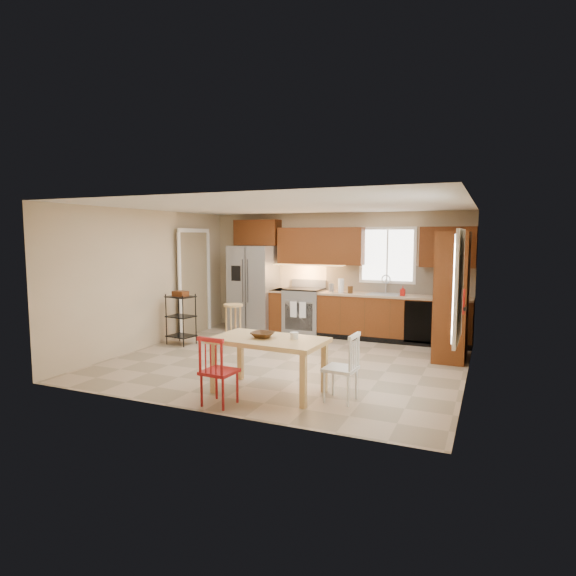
# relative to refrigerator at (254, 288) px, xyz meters

# --- Properties ---
(floor) EXTENTS (5.50, 5.50, 0.00)m
(floor) POSITION_rel_refrigerator_xyz_m (1.70, -2.12, -0.91)
(floor) COLOR tan
(floor) RESTS_ON ground
(ceiling) EXTENTS (5.50, 5.00, 0.02)m
(ceiling) POSITION_rel_refrigerator_xyz_m (1.70, -2.12, 1.59)
(ceiling) COLOR silver
(ceiling) RESTS_ON ground
(wall_back) EXTENTS (5.50, 0.02, 2.50)m
(wall_back) POSITION_rel_refrigerator_xyz_m (1.70, 0.38, 0.34)
(wall_back) COLOR #CCB793
(wall_back) RESTS_ON ground
(wall_front) EXTENTS (5.50, 0.02, 2.50)m
(wall_front) POSITION_rel_refrigerator_xyz_m (1.70, -4.62, 0.34)
(wall_front) COLOR #CCB793
(wall_front) RESTS_ON ground
(wall_left) EXTENTS (0.02, 5.00, 2.50)m
(wall_left) POSITION_rel_refrigerator_xyz_m (-1.05, -2.12, 0.34)
(wall_left) COLOR #CCB793
(wall_left) RESTS_ON ground
(wall_right) EXTENTS (0.02, 5.00, 2.50)m
(wall_right) POSITION_rel_refrigerator_xyz_m (4.45, -2.12, 0.34)
(wall_right) COLOR #CCB793
(wall_right) RESTS_ON ground
(refrigerator) EXTENTS (0.92, 0.75, 1.82)m
(refrigerator) POSITION_rel_refrigerator_xyz_m (0.00, 0.00, 0.00)
(refrigerator) COLOR gray
(refrigerator) RESTS_ON floor
(range_stove) EXTENTS (0.76, 0.63, 0.92)m
(range_stove) POSITION_rel_refrigerator_xyz_m (1.15, 0.06, -0.45)
(range_stove) COLOR gray
(range_stove) RESTS_ON floor
(base_cabinet_narrow) EXTENTS (0.30, 0.60, 0.90)m
(base_cabinet_narrow) POSITION_rel_refrigerator_xyz_m (0.60, 0.08, -0.46)
(base_cabinet_narrow) COLOR #602D11
(base_cabinet_narrow) RESTS_ON floor
(base_cabinet_run) EXTENTS (2.92, 0.60, 0.90)m
(base_cabinet_run) POSITION_rel_refrigerator_xyz_m (2.99, 0.08, -0.46)
(base_cabinet_run) COLOR #602D11
(base_cabinet_run) RESTS_ON floor
(dishwasher) EXTENTS (0.60, 0.02, 0.78)m
(dishwasher) POSITION_rel_refrigerator_xyz_m (3.55, -0.22, -0.46)
(dishwasher) COLOR black
(dishwasher) RESTS_ON floor
(backsplash) EXTENTS (2.92, 0.03, 0.55)m
(backsplash) POSITION_rel_refrigerator_xyz_m (2.99, 0.36, 0.27)
(backsplash) COLOR beige
(backsplash) RESTS_ON wall_back
(upper_over_fridge) EXTENTS (1.00, 0.35, 0.55)m
(upper_over_fridge) POSITION_rel_refrigerator_xyz_m (0.00, 0.20, 1.19)
(upper_over_fridge) COLOR #602B10
(upper_over_fridge) RESTS_ON wall_back
(upper_left_block) EXTENTS (1.80, 0.35, 0.75)m
(upper_left_block) POSITION_rel_refrigerator_xyz_m (1.45, 0.20, 0.92)
(upper_left_block) COLOR #602B10
(upper_left_block) RESTS_ON wall_back
(upper_right_block) EXTENTS (1.00, 0.35, 0.75)m
(upper_right_block) POSITION_rel_refrigerator_xyz_m (3.95, 0.20, 0.92)
(upper_right_block) COLOR #602B10
(upper_right_block) RESTS_ON wall_back
(window_back) EXTENTS (1.12, 0.04, 1.12)m
(window_back) POSITION_rel_refrigerator_xyz_m (2.80, 0.35, 0.74)
(window_back) COLOR white
(window_back) RESTS_ON wall_back
(sink) EXTENTS (0.62, 0.46, 0.16)m
(sink) POSITION_rel_refrigerator_xyz_m (2.80, 0.08, -0.05)
(sink) COLOR gray
(sink) RESTS_ON base_cabinet_run
(undercab_glow) EXTENTS (1.60, 0.30, 0.01)m
(undercab_glow) POSITION_rel_refrigerator_xyz_m (1.15, 0.17, 0.52)
(undercab_glow) COLOR #FFBF66
(undercab_glow) RESTS_ON wall_back
(soap_bottle) EXTENTS (0.09, 0.09, 0.19)m
(soap_bottle) POSITION_rel_refrigerator_xyz_m (3.18, -0.02, 0.09)
(soap_bottle) COLOR #B4130C
(soap_bottle) RESTS_ON base_cabinet_run
(paper_towel) EXTENTS (0.12, 0.12, 0.28)m
(paper_towel) POSITION_rel_refrigerator_xyz_m (1.95, 0.03, 0.13)
(paper_towel) COLOR white
(paper_towel) RESTS_ON base_cabinet_run
(canister_steel) EXTENTS (0.11, 0.11, 0.18)m
(canister_steel) POSITION_rel_refrigerator_xyz_m (1.75, 0.03, 0.08)
(canister_steel) COLOR gray
(canister_steel) RESTS_ON base_cabinet_run
(canister_wood) EXTENTS (0.10, 0.10, 0.14)m
(canister_wood) POSITION_rel_refrigerator_xyz_m (2.15, -0.00, 0.06)
(canister_wood) COLOR #462912
(canister_wood) RESTS_ON base_cabinet_run
(pantry) EXTENTS (0.50, 0.95, 2.10)m
(pantry) POSITION_rel_refrigerator_xyz_m (4.13, -0.93, 0.14)
(pantry) COLOR #602D11
(pantry) RESTS_ON floor
(fire_extinguisher) EXTENTS (0.12, 0.12, 0.36)m
(fire_extinguisher) POSITION_rel_refrigerator_xyz_m (4.33, -1.98, 0.19)
(fire_extinguisher) COLOR #B4130C
(fire_extinguisher) RESTS_ON wall_right
(window_right) EXTENTS (0.04, 1.02, 1.32)m
(window_right) POSITION_rel_refrigerator_xyz_m (4.38, -3.27, 0.54)
(window_right) COLOR white
(window_right) RESTS_ON wall_right
(doorway) EXTENTS (0.04, 0.95, 2.10)m
(doorway) POSITION_rel_refrigerator_xyz_m (-0.97, -0.82, 0.14)
(doorway) COLOR #8C7A59
(doorway) RESTS_ON wall_left
(dining_table) EXTENTS (1.49, 0.90, 0.70)m
(dining_table) POSITION_rel_refrigerator_xyz_m (2.11, -3.68, -0.56)
(dining_table) COLOR #DFB66F
(dining_table) RESTS_ON floor
(chair_red) EXTENTS (0.42, 0.42, 0.85)m
(chair_red) POSITION_rel_refrigerator_xyz_m (1.76, -4.33, -0.49)
(chair_red) COLOR #A61A19
(chair_red) RESTS_ON floor
(chair_white) EXTENTS (0.42, 0.42, 0.85)m
(chair_white) POSITION_rel_refrigerator_xyz_m (3.06, -3.63, -0.49)
(chair_white) COLOR white
(chair_white) RESTS_ON floor
(table_bowl) EXTENTS (0.31, 0.31, 0.07)m
(table_bowl) POSITION_rel_refrigerator_xyz_m (2.02, -3.68, -0.20)
(table_bowl) COLOR #462912
(table_bowl) RESTS_ON dining_table
(table_jar) EXTENTS (0.10, 0.10, 0.11)m
(table_jar) POSITION_rel_refrigerator_xyz_m (2.43, -3.59, -0.17)
(table_jar) COLOR white
(table_jar) RESTS_ON dining_table
(bar_stool) EXTENTS (0.42, 0.42, 0.75)m
(bar_stool) POSITION_rel_refrigerator_xyz_m (0.25, -1.33, -0.54)
(bar_stool) COLOR #DFB66F
(bar_stool) RESTS_ON floor
(utility_cart) EXTENTS (0.53, 0.44, 0.95)m
(utility_cart) POSITION_rel_refrigerator_xyz_m (-0.61, -1.79, -0.43)
(utility_cart) COLOR black
(utility_cart) RESTS_ON floor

